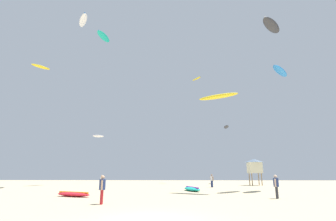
{
  "coord_description": "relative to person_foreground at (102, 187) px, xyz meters",
  "views": [
    {
      "loc": [
        1.2,
        -11.57,
        1.91
      ],
      "look_at": [
        0.0,
        20.53,
        9.81
      ],
      "focal_mm": 27.25,
      "sensor_mm": 36.0,
      "label": 1
    }
  ],
  "objects": [
    {
      "name": "kite_aloft_3",
      "position": [
        -15.12,
        17.22,
        16.0
      ],
      "size": [
        2.24,
        2.58,
        0.34
      ],
      "color": "yellow"
    },
    {
      "name": "kite_aloft_8",
      "position": [
        -11.35,
        34.39,
        8.2
      ],
      "size": [
        2.23,
        1.71,
        0.55
      ],
      "color": "white"
    },
    {
      "name": "kite_aloft_4",
      "position": [
        14.4,
        32.88,
        9.67
      ],
      "size": [
        1.49,
        3.4,
        0.52
      ],
      "color": "#2D2D33"
    },
    {
      "name": "lifeguard_tower",
      "position": [
        17.21,
        25.84,
        2.02
      ],
      "size": [
        2.3,
        2.3,
        4.15
      ],
      "color": "#8C704C",
      "rests_on": "ground"
    },
    {
      "name": "kite_aloft_5",
      "position": [
        17.14,
        12.13,
        12.71
      ],
      "size": [
        3.55,
        4.32,
        0.87
      ],
      "color": "blue"
    },
    {
      "name": "kite_aloft_2",
      "position": [
        -8.83,
        25.68,
        25.68
      ],
      "size": [
        2.09,
        4.37,
        0.92
      ],
      "color": "#19B29E"
    },
    {
      "name": "person_left",
      "position": [
        -4.58,
        15.53,
        -0.05
      ],
      "size": [
        0.38,
        0.56,
        1.69
      ],
      "rotation": [
        0.0,
        0.0,
        3.26
      ],
      "color": "teal",
      "rests_on": "ground"
    },
    {
      "name": "ground_plane",
      "position": [
        3.62,
        -5.16,
        -1.03
      ],
      "size": [
        120.0,
        120.0,
        0.0
      ],
      "primitive_type": "plane",
      "color": "#C6B28C"
    },
    {
      "name": "kite_grounded_mid",
      "position": [
        6.35,
        12.41,
        -0.8
      ],
      "size": [
        2.23,
        4.09,
        0.47
      ],
      "color": "#19B29E",
      "rests_on": "ground"
    },
    {
      "name": "person_midground",
      "position": [
        12.44,
        4.12,
        0.01
      ],
      "size": [
        0.4,
        0.52,
        1.78
      ],
      "rotation": [
        0.0,
        0.0,
        2.59
      ],
      "color": "#2D2D33",
      "rests_on": "ground"
    },
    {
      "name": "kite_grounded_near",
      "position": [
        -3.88,
        5.16,
        -0.84
      ],
      "size": [
        3.51,
        2.22,
        0.43
      ],
      "color": "red",
      "rests_on": "ground"
    },
    {
      "name": "kite_aloft_1",
      "position": [
        9.07,
        35.56,
        20.79
      ],
      "size": [
        2.16,
        2.66,
        0.45
      ],
      "color": "yellow"
    },
    {
      "name": "person_right",
      "position": [
        9.52,
        20.0,
        -0.01
      ],
      "size": [
        0.4,
        0.48,
        1.75
      ],
      "rotation": [
        0.0,
        0.0,
        0.67
      ],
      "color": "navy",
      "rests_on": "ground"
    },
    {
      "name": "person_foreground",
      "position": [
        0.0,
        0.0,
        0.0
      ],
      "size": [
        0.4,
        0.58,
        1.77
      ],
      "rotation": [
        0.0,
        0.0,
        0.14
      ],
      "color": "#B21E23",
      "rests_on": "ground"
    },
    {
      "name": "kite_aloft_7",
      "position": [
        9.11,
        9.11,
        8.7
      ],
      "size": [
        4.35,
        3.25,
        0.58
      ],
      "color": "yellow"
    },
    {
      "name": "kite_aloft_6",
      "position": [
        16.58,
        11.84,
        18.66
      ],
      "size": [
        3.86,
        4.26,
        0.76
      ],
      "color": "#2D2D33"
    },
    {
      "name": "kite_aloft_0",
      "position": [
        -10.21,
        19.1,
        24.79
      ],
      "size": [
        2.97,
        4.25,
        0.76
      ],
      "color": "white"
    }
  ]
}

